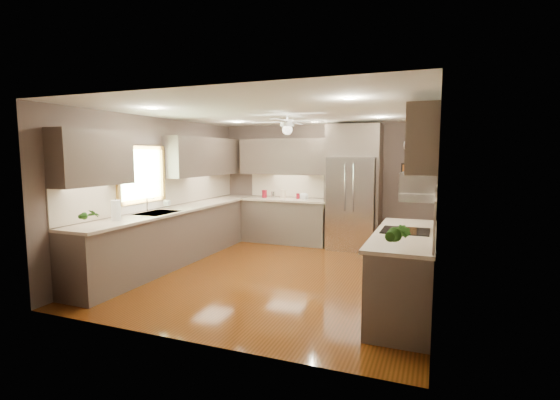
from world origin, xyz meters
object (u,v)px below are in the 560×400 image
Objects in this scene: soap_bottle at (168,203)px; bowl at (304,198)px; canister_a at (264,194)px; microwave at (418,186)px; potted_plant_right at (398,234)px; canister_d at (298,196)px; canister_b at (273,195)px; canister_c at (283,194)px; stool at (404,255)px; paper_towel at (116,211)px; potted_plant_left at (89,215)px; refrigerator at (353,189)px.

soap_bottle reaches higher than bowl.
microwave reaches higher than canister_a.
canister_a reaches higher than bowl.
potted_plant_right is 0.60× the size of microwave.
soap_bottle is (-1.61, -2.26, 0.04)m from canister_d.
canister_b is at bearing 137.71° from microwave.
canister_c is 0.58× the size of potted_plant_right.
stool is 1.45× the size of paper_towel.
potted_plant_left is 1.47× the size of bowl.
refrigerator is at bearing -4.17° from canister_d.
canister_d is 0.14m from bowl.
canister_d is 0.21× the size of microwave.
canister_b is 0.56m from canister_d.
canister_a is at bearing 128.16° from potted_plant_right.
canister_d is at bearing 67.50° from paper_towel.
paper_towel is (-0.93, -3.59, 0.07)m from canister_b.
potted_plant_left is at bearing -105.37° from canister_c.
canister_a is 1.29× the size of canister_b.
canister_d is 3.89m from paper_towel.
canister_b is at bearing -178.96° from canister_d.
canister_b reaches higher than stool.
canister_d reaches higher than stool.
canister_c is at bearing 177.02° from refrigerator.
paper_towel is (-1.49, -3.60, 0.08)m from canister_d.
refrigerator is at bearing -2.50° from canister_b.
paper_towel is at bearing -112.50° from canister_d.
paper_towel is at bearing -168.65° from microwave.
soap_bottle is (-1.05, -2.25, 0.03)m from canister_b.
soap_bottle is 0.62× the size of potted_plant_left.
bowl is (1.59, 4.09, -0.13)m from potted_plant_left.
canister_b reaches higher than bowl.
refrigerator reaches higher than paper_towel.
canister_c is at bearing 72.12° from paper_towel.
bowl is 0.65× the size of paper_towel.
potted_plant_left is 0.12× the size of refrigerator.
canister_a is at bearing 178.64° from refrigerator.
potted_plant_right is 0.14× the size of refrigerator.
microwave is 1.71× the size of paper_towel.
refrigerator is at bearing -2.98° from canister_c.
paper_towel is (-3.75, -2.34, 0.84)m from stool.
refrigerator is (2.63, 4.02, 0.10)m from potted_plant_left.
refrigerator reaches higher than potted_plant_right.
canister_a is 4.29m from microwave.
canister_a is 0.20m from canister_b.
refrigerator reaches higher than microwave.
canister_d is 1.20m from refrigerator.
potted_plant_right reaches higher than paper_towel.
stool is at bearing -29.14° from canister_d.
refrigerator is at bearing 116.09° from microwave.
microwave is at bearing -48.14° from canister_d.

